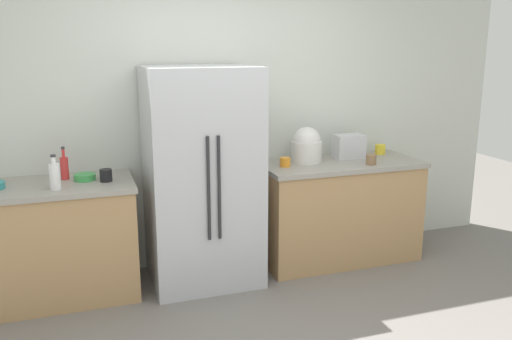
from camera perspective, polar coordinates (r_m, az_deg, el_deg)
name	(u,v)px	position (r m, az deg, el deg)	size (l,w,h in m)	color
kitchen_back_panel	(214,98)	(4.64, -4.46, 7.61)	(5.58, 0.10, 2.88)	silver
counter_left	(54,241)	(4.35, -20.71, -7.11)	(1.21, 0.67, 0.89)	tan
counter_right	(338,210)	(4.86, 8.70, -4.23)	(1.41, 0.67, 0.89)	tan
refrigerator	(202,177)	(4.28, -5.75, -0.72)	(0.86, 0.74, 1.74)	#B7BABF
toaster	(349,146)	(4.87, 9.86, 2.49)	(0.27, 0.16, 0.21)	silver
rice_cooker	(307,146)	(4.67, 5.40, 2.56)	(0.27, 0.27, 0.31)	silver
bottle_a	(64,167)	(4.31, -19.73, 0.27)	(0.06, 0.06, 0.25)	red
bottle_b	(55,176)	(4.03, -20.65, -0.56)	(0.08, 0.08, 0.25)	white
cup_a	(285,162)	(4.49, 3.12, 0.85)	(0.09, 0.09, 0.08)	orange
cup_b	(371,159)	(4.66, 12.16, 1.10)	(0.09, 0.09, 0.09)	brown
cup_c	(380,149)	(5.13, 13.09, 2.16)	(0.10, 0.10, 0.09)	yellow
cup_d	(106,175)	(4.15, -15.69, -0.55)	(0.09, 0.09, 0.09)	black
bowl_b	(85,177)	(4.24, -17.78, -0.72)	(0.16, 0.16, 0.05)	green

